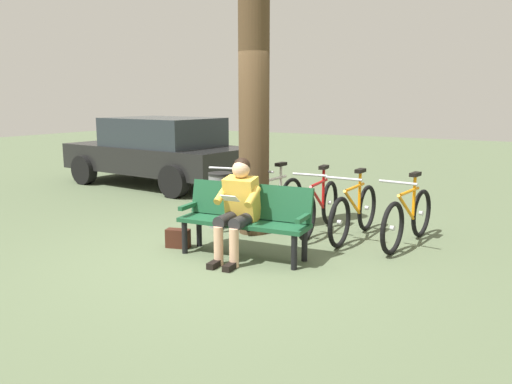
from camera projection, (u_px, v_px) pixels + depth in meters
name	position (u px, v px, depth m)	size (l,w,h in m)	color
ground_plane	(218.00, 258.00, 6.11)	(40.00, 40.00, 0.00)	#566647
bench	(246.00, 215.00, 6.14)	(1.64, 0.64, 0.87)	#194C2D
person_reading	(238.00, 204.00, 5.97)	(0.52, 0.79, 1.20)	gold
handbag	(178.00, 238.00, 6.53)	(0.30, 0.14, 0.24)	#3F1E14
tree_trunk	(254.00, 114.00, 7.00)	(0.42, 0.42, 3.35)	#4C3823
litter_bin	(221.00, 200.00, 7.56)	(0.36, 0.36, 0.81)	slate
bicycle_red	(408.00, 218.00, 6.60)	(0.48, 1.68, 0.94)	black
bicycle_orange	(354.00, 212.00, 6.92)	(0.48, 1.68, 0.94)	black
bicycle_black	(319.00, 207.00, 7.26)	(0.48, 1.68, 0.94)	black
bicycle_purple	(274.00, 202.00, 7.60)	(0.48, 1.68, 0.94)	black
bicycle_green	(235.00, 198.00, 7.91)	(0.53, 1.66, 0.94)	black
parked_car	(159.00, 150.00, 11.11)	(4.31, 2.25, 1.47)	black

